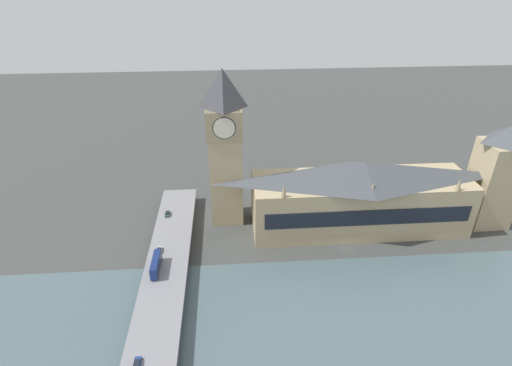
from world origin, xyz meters
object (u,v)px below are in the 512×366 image
road_bridge (155,330)px  victoria_tower (495,176)px  parliament_hall (360,196)px  car_northbound_mid (167,214)px  double_decker_bus_lead (156,264)px  clock_tower (225,144)px  car_southbound_mid (137,364)px  car_northbound_lead (159,250)px

road_bridge → victoria_tower: bearing=-68.0°
parliament_hall → victoria_tower: size_ratio=1.84×
car_northbound_mid → double_decker_bus_lead: bearing=-179.5°
clock_tower → double_decker_bus_lead: clock_tower is taller
parliament_hall → car_southbound_mid: 104.12m
road_bridge → car_northbound_mid: 60.32m
car_northbound_mid → car_southbound_mid: car_northbound_mid is taller
victoria_tower → car_northbound_lead: size_ratio=11.75×
double_decker_bus_lead → car_northbound_lead: (10.12, 0.46, -1.95)m
victoria_tower → car_northbound_mid: bearing=87.3°
road_bridge → car_northbound_mid: size_ratio=38.64×
parliament_hall → car_southbound_mid: size_ratio=20.28×
double_decker_bus_lead → car_southbound_mid: bearing=-179.7°
clock_tower → car_northbound_lead: bearing=138.4°
victoria_tower → clock_tower: bearing=84.4°
clock_tower → double_decker_bus_lead: (-39.05, 25.24, -27.27)m
victoria_tower → road_bridge: (-53.84, 133.28, -17.58)m
car_northbound_lead → clock_tower: bearing=-41.6°
clock_tower → car_southbound_mid: clock_tower is taller
car_northbound_mid → car_southbound_mid: bearing=-179.6°
parliament_hall → double_decker_bus_lead: 85.31m
clock_tower → road_bridge: clock_tower is taller
car_northbound_lead → car_northbound_mid: (24.48, -0.18, 0.07)m
car_northbound_mid → victoria_tower: bearing=-92.7°
victoria_tower → car_southbound_mid: bearing=115.9°
parliament_hall → road_bridge: 94.65m
road_bridge → double_decker_bus_lead: 26.03m
victoria_tower → parliament_hall: bearing=90.1°
parliament_hall → road_bridge: parliament_hall is taller
car_northbound_mid → parliament_hall: bearing=-94.6°
clock_tower → victoria_tower: bearing=-95.6°
clock_tower → car_northbound_mid: 39.01m
parliament_hall → car_northbound_lead: (-18.06, 80.66, -9.13)m
road_bridge → car_northbound_lead: (35.72, 3.53, 1.64)m
road_bridge → car_southbound_mid: (-12.24, 2.86, 1.66)m
double_decker_bus_lead → car_northbound_mid: size_ratio=2.81×
clock_tower → car_southbound_mid: size_ratio=15.05×
car_northbound_lead → car_northbound_mid: 24.48m
victoria_tower → car_northbound_lead: bearing=97.5°
victoria_tower → double_decker_bus_lead: 139.94m
victoria_tower → road_bridge: 144.82m
parliament_hall → clock_tower: bearing=78.8°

